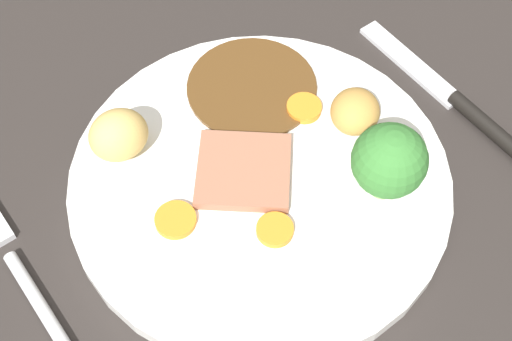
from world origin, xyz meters
The scene contains 12 objects.
dining_table centered at (0.00, 0.00, 1.80)cm, with size 120.00×84.00×3.60cm, color #2B2623.
dinner_plate centered at (-0.34, 1.82, 4.30)cm, with size 27.48×27.48×1.40cm, color white.
gravy_pool centered at (3.79, 9.06, 5.15)cm, with size 10.14×10.14×0.30cm, color #563819.
meat_slice_main centered at (-0.89, 2.62, 5.40)cm, with size 6.61×6.32×0.80cm, color #9E664C.
roast_potato_left centered at (-7.37, 8.98, 7.00)cm, with size 4.31×3.64×4.00cm, color #D8B260.
roast_potato_right centered at (8.41, 2.10, 6.50)cm, with size 3.90×3.65×3.00cm, color #BC8C42.
carrot_coin_front centered at (-1.53, -2.52, 5.27)cm, with size 2.57×2.57×0.54cm, color orange.
carrot_coin_back centered at (-6.88, 1.73, 5.24)cm, with size 2.88×2.88×0.49cm, color orange.
carrot_coin_side centered at (6.00, 5.09, 5.30)cm, with size 2.67×2.67×0.60cm, color orange.
broccoli_floret centered at (6.70, -3.65, 8.53)cm, with size 5.18×5.18×6.22cm.
fork centered at (-17.48, 4.53, 3.99)cm, with size 2.74×15.32×0.90cm.
knife centered at (17.23, -0.39, 4.05)cm, with size 3.05×18.56×1.20cm.
Camera 1 is at (-14.64, -21.15, 47.39)cm, focal length 49.47 mm.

